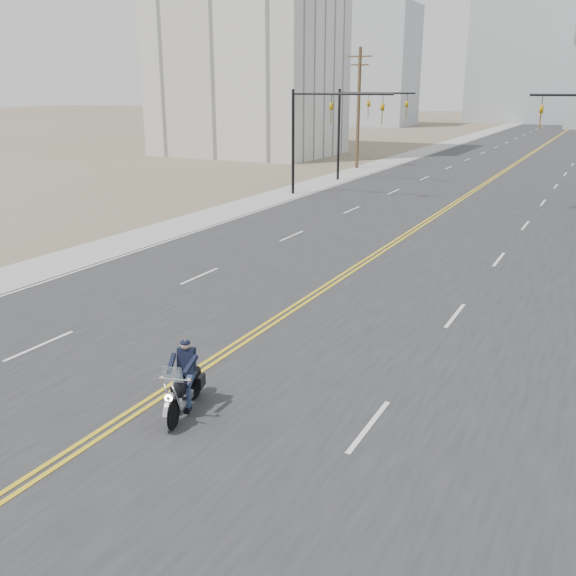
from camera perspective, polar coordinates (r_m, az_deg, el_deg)
The scene contains 11 objects.
ground_plane at distance 13.99m, azimuth -19.39°, elevation -14.18°, with size 400.00×400.00×0.00m, color #776D56.
road at distance 78.74m, azimuth 20.85°, elevation 11.12°, with size 20.00×200.00×0.01m, color #303033.
sidewalk_left at distance 80.88m, azimuth 12.60°, elevation 11.96°, with size 3.00×200.00×0.01m, color #A5A5A0.
traffic_mast_left at distance 43.86m, azimuth 2.89°, elevation 14.55°, with size 7.10×0.26×7.00m.
traffic_mast_far at distance 51.36m, azimuth 6.36°, elevation 14.81°, with size 6.10×0.26×7.00m.
utility_pole_left at distance 59.95m, azimuth 6.29°, elevation 15.75°, with size 2.20×0.30×10.50m.
apartment_block at distance 73.45m, azimuth -3.63°, elevation 23.54°, with size 18.00×14.00×30.00m, color silver.
haze_bldg_a at distance 130.63m, azimuth 7.88°, elevation 18.95°, with size 14.00×12.00×22.00m, color #B7BCC6.
haze_bldg_d at distance 149.51m, azimuth 20.16°, elevation 18.66°, with size 20.00×15.00×26.00m, color #ADB2B7.
haze_bldg_f at distance 150.03m, azimuth 4.19°, elevation 17.69°, with size 12.00×12.00×16.00m, color #ADB2B7.
motorcyclist at distance 14.75m, azimuth -9.36°, elevation -7.98°, with size 0.91×2.13×1.67m, color black, non-canonical shape.
Camera 1 is at (9.12, -7.89, 7.09)m, focal length 40.00 mm.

